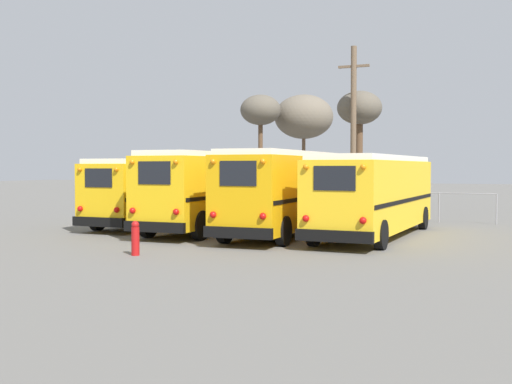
{
  "coord_description": "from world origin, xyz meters",
  "views": [
    {
      "loc": [
        10.26,
        -24.68,
        2.64
      ],
      "look_at": [
        0.0,
        -0.5,
        1.61
      ],
      "focal_mm": 45.0,
      "sensor_mm": 36.0,
      "label": 1
    }
  ],
  "objects_px": {
    "school_bus_0": "(164,189)",
    "school_bus_2": "(289,189)",
    "bare_tree_1": "(260,112)",
    "fire_hydrant": "(135,238)",
    "bare_tree_2": "(359,111)",
    "utility_pole": "(353,128)",
    "school_bus_1": "(217,188)",
    "school_bus_3": "(375,193)",
    "bare_tree_0": "(304,117)"
  },
  "relations": [
    {
      "from": "school_bus_0",
      "to": "school_bus_2",
      "type": "height_order",
      "value": "school_bus_2"
    },
    {
      "from": "bare_tree_1",
      "to": "fire_hydrant",
      "type": "xyz_separation_m",
      "value": [
        5.63,
        -23.23,
        -5.76
      ]
    },
    {
      "from": "school_bus_2",
      "to": "bare_tree_2",
      "type": "bearing_deg",
      "value": 92.59
    },
    {
      "from": "utility_pole",
      "to": "bare_tree_1",
      "type": "xyz_separation_m",
      "value": [
        -7.17,
        3.45,
        1.42
      ]
    },
    {
      "from": "bare_tree_2",
      "to": "school_bus_0",
      "type": "bearing_deg",
      "value": -116.04
    },
    {
      "from": "school_bus_1",
      "to": "school_bus_2",
      "type": "relative_size",
      "value": 0.98
    },
    {
      "from": "bare_tree_1",
      "to": "fire_hydrant",
      "type": "bearing_deg",
      "value": -76.38
    },
    {
      "from": "utility_pole",
      "to": "bare_tree_1",
      "type": "bearing_deg",
      "value": 154.32
    },
    {
      "from": "school_bus_2",
      "to": "bare_tree_2",
      "type": "height_order",
      "value": "bare_tree_2"
    },
    {
      "from": "bare_tree_2",
      "to": "school_bus_1",
      "type": "bearing_deg",
      "value": -101.28
    },
    {
      "from": "school_bus_3",
      "to": "fire_hydrant",
      "type": "xyz_separation_m",
      "value": [
        -5.44,
        -7.85,
        -1.14
      ]
    },
    {
      "from": "bare_tree_0",
      "to": "bare_tree_2",
      "type": "distance_m",
      "value": 7.13
    },
    {
      "from": "utility_pole",
      "to": "fire_hydrant",
      "type": "height_order",
      "value": "utility_pole"
    },
    {
      "from": "bare_tree_0",
      "to": "utility_pole",
      "type": "bearing_deg",
      "value": -51.45
    },
    {
      "from": "school_bus_3",
      "to": "bare_tree_0",
      "type": "distance_m",
      "value": 21.04
    },
    {
      "from": "bare_tree_1",
      "to": "school_bus_2",
      "type": "bearing_deg",
      "value": -63.71
    },
    {
      "from": "school_bus_2",
      "to": "school_bus_1",
      "type": "bearing_deg",
      "value": 174.11
    },
    {
      "from": "bare_tree_1",
      "to": "bare_tree_2",
      "type": "height_order",
      "value": "bare_tree_1"
    },
    {
      "from": "school_bus_0",
      "to": "school_bus_3",
      "type": "height_order",
      "value": "school_bus_3"
    },
    {
      "from": "school_bus_2",
      "to": "bare_tree_1",
      "type": "distance_m",
      "value": 18.08
    },
    {
      "from": "school_bus_0",
      "to": "fire_hydrant",
      "type": "height_order",
      "value": "school_bus_0"
    },
    {
      "from": "school_bus_0",
      "to": "bare_tree_0",
      "type": "xyz_separation_m",
      "value": [
        0.86,
        17.23,
        4.48
      ]
    },
    {
      "from": "school_bus_2",
      "to": "fire_hydrant",
      "type": "distance_m",
      "value": 7.93
    },
    {
      "from": "school_bus_1",
      "to": "school_bus_2",
      "type": "distance_m",
      "value": 3.34
    },
    {
      "from": "school_bus_2",
      "to": "bare_tree_0",
      "type": "relative_size",
      "value": 1.35
    },
    {
      "from": "fire_hydrant",
      "to": "school_bus_0",
      "type": "bearing_deg",
      "value": 116.44
    },
    {
      "from": "bare_tree_0",
      "to": "bare_tree_1",
      "type": "bearing_deg",
      "value": -122.91
    },
    {
      "from": "school_bus_0",
      "to": "fire_hydrant",
      "type": "xyz_separation_m",
      "value": [
        4.51,
        -9.07,
        -1.09
      ]
    },
    {
      "from": "school_bus_3",
      "to": "bare_tree_1",
      "type": "bearing_deg",
      "value": 125.74
    },
    {
      "from": "school_bus_1",
      "to": "bare_tree_1",
      "type": "height_order",
      "value": "bare_tree_1"
    },
    {
      "from": "school_bus_0",
      "to": "bare_tree_2",
      "type": "xyz_separation_m",
      "value": [
        6.01,
        12.3,
        4.32
      ]
    },
    {
      "from": "school_bus_2",
      "to": "bare_tree_1",
      "type": "relative_size",
      "value": 1.39
    },
    {
      "from": "school_bus_0",
      "to": "bare_tree_2",
      "type": "relative_size",
      "value": 1.35
    },
    {
      "from": "school_bus_1",
      "to": "utility_pole",
      "type": "bearing_deg",
      "value": 77.06
    },
    {
      "from": "school_bus_3",
      "to": "bare_tree_2",
      "type": "height_order",
      "value": "bare_tree_2"
    },
    {
      "from": "bare_tree_0",
      "to": "fire_hydrant",
      "type": "height_order",
      "value": "bare_tree_0"
    },
    {
      "from": "school_bus_0",
      "to": "school_bus_2",
      "type": "relative_size",
      "value": 0.93
    },
    {
      "from": "bare_tree_0",
      "to": "school_bus_2",
      "type": "bearing_deg",
      "value": -72.9
    },
    {
      "from": "school_bus_2",
      "to": "fire_hydrant",
      "type": "relative_size",
      "value": 9.98
    },
    {
      "from": "school_bus_2",
      "to": "school_bus_3",
      "type": "xyz_separation_m",
      "value": [
        3.32,
        0.31,
        -0.09
      ]
    },
    {
      "from": "school_bus_2",
      "to": "bare_tree_0",
      "type": "xyz_separation_m",
      "value": [
        -5.77,
        18.76,
        4.34
      ]
    },
    {
      "from": "school_bus_1",
      "to": "fire_hydrant",
      "type": "distance_m",
      "value": 8.07
    },
    {
      "from": "school_bus_1",
      "to": "bare_tree_2",
      "type": "bearing_deg",
      "value": 78.72
    },
    {
      "from": "school_bus_1",
      "to": "school_bus_3",
      "type": "bearing_deg",
      "value": -0.27
    },
    {
      "from": "school_bus_0",
      "to": "bare_tree_2",
      "type": "bearing_deg",
      "value": 63.96
    },
    {
      "from": "bare_tree_0",
      "to": "bare_tree_2",
      "type": "bearing_deg",
      "value": -43.76
    },
    {
      "from": "school_bus_0",
      "to": "fire_hydrant",
      "type": "bearing_deg",
      "value": -63.56
    },
    {
      "from": "school_bus_2",
      "to": "school_bus_3",
      "type": "bearing_deg",
      "value": 5.36
    },
    {
      "from": "school_bus_2",
      "to": "bare_tree_2",
      "type": "relative_size",
      "value": 1.45
    },
    {
      "from": "bare_tree_1",
      "to": "school_bus_3",
      "type": "bearing_deg",
      "value": -54.26
    }
  ]
}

